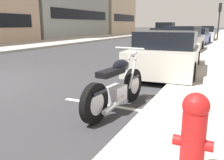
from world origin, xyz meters
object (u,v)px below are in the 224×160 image
at_px(parked_car_at_intersection, 205,34).
at_px(fire_hydrant, 193,135).
at_px(parked_car_mid_block, 167,54).
at_px(parked_motorcycle, 117,87).
at_px(crossing_truck, 171,30).
at_px(traffic_signal_near_corner, 220,13).
at_px(parked_car_across_street, 183,40).
at_px(parked_car_behind_motorcycle, 195,37).

xyz_separation_m(parked_car_at_intersection, fire_hydrant, (-22.88, -1.58, -0.09)).
height_order(parked_car_mid_block, parked_car_at_intersection, parked_car_at_intersection).
xyz_separation_m(parked_motorcycle, parked_car_mid_block, (3.86, -0.09, 0.21)).
bearing_deg(crossing_truck, traffic_signal_near_corner, 149.25).
bearing_deg(traffic_signal_near_corner, fire_hydrant, -178.91).
height_order(parked_car_across_street, parked_car_at_intersection, parked_car_across_street).
bearing_deg(parked_car_at_intersection, crossing_truck, 37.48).
bearing_deg(fire_hydrant, parked_car_mid_block, 14.53).
xyz_separation_m(parked_motorcycle, parked_car_behind_motorcycle, (15.59, 0.34, 0.19)).
bearing_deg(parked_motorcycle, crossing_truck, 14.97).
xyz_separation_m(parked_motorcycle, fire_hydrant, (-1.75, -1.54, 0.15)).
bearing_deg(parked_car_across_street, parked_motorcycle, -174.43).
relative_size(parked_car_at_intersection, traffic_signal_near_corner, 1.27).
relative_size(parked_car_behind_motorcycle, crossing_truck, 0.84).
bearing_deg(parked_car_at_intersection, parked_car_across_street, 176.95).
bearing_deg(crossing_truck, parked_car_at_intersection, 132.70).
bearing_deg(parked_motorcycle, parked_car_across_street, 7.73).
height_order(parked_car_at_intersection, traffic_signal_near_corner, traffic_signal_near_corner).
bearing_deg(crossing_truck, fire_hydrant, 105.84).
bearing_deg(traffic_signal_near_corner, parked_car_at_intersection, 146.13).
relative_size(parked_motorcycle, crossing_truck, 0.39).
bearing_deg(parked_car_mid_block, parked_car_at_intersection, -2.83).
distance_m(parked_motorcycle, crossing_truck, 26.96).
height_order(parked_motorcycle, traffic_signal_near_corner, traffic_signal_near_corner).
relative_size(parked_motorcycle, parked_car_across_street, 0.44).
bearing_deg(traffic_signal_near_corner, parked_car_across_street, 173.52).
height_order(parked_car_behind_motorcycle, parked_car_at_intersection, parked_car_at_intersection).
relative_size(parked_car_across_street, fire_hydrant, 5.60).
bearing_deg(parked_car_behind_motorcycle, fire_hydrant, -169.94).
distance_m(parked_car_mid_block, crossing_truck, 23.17).
relative_size(parked_car_at_intersection, fire_hydrant, 5.25).
distance_m(parked_car_across_street, traffic_signal_near_corner, 13.06).
bearing_deg(parked_motorcycle, parked_car_mid_block, 4.20).
bearing_deg(parked_car_behind_motorcycle, parked_motorcycle, -174.89).
xyz_separation_m(parked_car_behind_motorcycle, parked_car_at_intersection, (5.53, -0.30, 0.05)).
distance_m(parked_car_mid_block, parked_car_at_intersection, 17.26).
bearing_deg(parked_car_at_intersection, parked_motorcycle, 178.83).
relative_size(parked_motorcycle, parked_car_at_intersection, 0.47).
xyz_separation_m(parked_motorcycle, traffic_signal_near_corner, (22.78, -1.08, 2.24)).
xyz_separation_m(parked_car_behind_motorcycle, crossing_truck, (10.99, 4.08, 0.23)).
bearing_deg(traffic_signal_near_corner, parked_motorcycle, 177.30).
distance_m(parked_car_at_intersection, traffic_signal_near_corner, 2.83).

